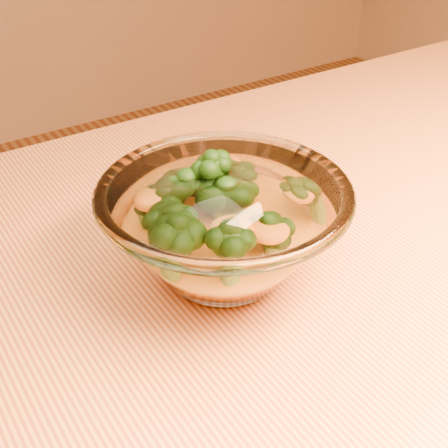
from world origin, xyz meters
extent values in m
cube|color=#DD8942|center=(0.00, 0.00, 0.73)|extent=(1.20, 0.80, 0.04)
cylinder|color=brown|center=(0.54, 0.34, 0.35)|extent=(0.06, 0.06, 0.71)
ellipsoid|color=white|center=(-0.06, 0.08, 0.76)|extent=(0.09, 0.09, 0.02)
torus|color=white|center=(-0.06, 0.08, 0.83)|extent=(0.20, 0.20, 0.01)
ellipsoid|color=orange|center=(-0.06, 0.08, 0.78)|extent=(0.12, 0.12, 0.03)
camera|label=1|loc=(-0.28, -0.27, 1.08)|focal=50.00mm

